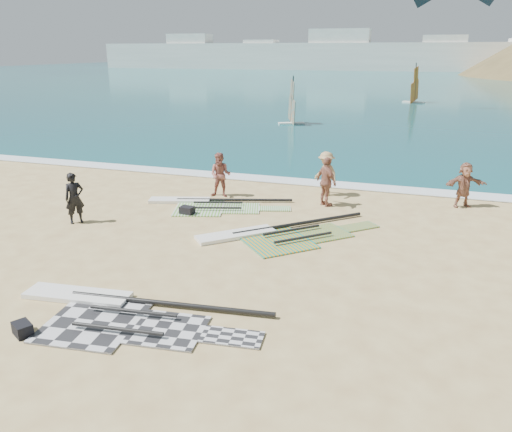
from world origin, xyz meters
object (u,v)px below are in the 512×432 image
(beachgoer_back, at_px, (326,182))
(person_wetsuit, at_px, (74,198))
(rig_grey, at_px, (115,311))
(rig_orange, at_px, (277,234))
(beachgoer_left, at_px, (221,175))
(gear_bag_far, at_px, (22,329))
(beachgoer_right, at_px, (464,185))
(rig_green, at_px, (207,204))
(gear_bag_near, at_px, (187,211))
(beachgoer_mid, at_px, (326,174))

(beachgoer_back, bearing_deg, person_wetsuit, 73.76)
(rig_grey, xyz_separation_m, rig_orange, (2.24, 6.25, -0.00))
(beachgoer_left, relative_size, beachgoer_back, 0.96)
(beachgoer_back, bearing_deg, gear_bag_far, 111.62)
(person_wetsuit, xyz_separation_m, beachgoer_right, (13.43, 6.48, -0.02))
(rig_orange, bearing_deg, gear_bag_far, -158.58)
(rig_grey, height_order, beachgoer_right, beachgoer_right)
(rig_green, distance_m, gear_bag_near, 1.35)
(rig_grey, xyz_separation_m, beachgoer_right, (8.36, 11.76, 0.85))
(rig_orange, height_order, beachgoer_back, beachgoer_back)
(rig_green, distance_m, person_wetsuit, 5.07)
(rig_grey, relative_size, rig_green, 1.08)
(gear_bag_near, distance_m, gear_bag_far, 8.82)
(gear_bag_near, bearing_deg, beachgoer_mid, 43.53)
(beachgoer_mid, relative_size, beachgoer_right, 1.06)
(rig_orange, bearing_deg, rig_green, 103.08)
(person_wetsuit, height_order, beachgoer_mid, beachgoer_mid)
(rig_green, bearing_deg, rig_grey, -97.63)
(gear_bag_far, bearing_deg, person_wetsuit, 118.60)
(rig_orange, height_order, person_wetsuit, person_wetsuit)
(beachgoer_mid, bearing_deg, beachgoer_left, -124.18)
(gear_bag_near, bearing_deg, rig_orange, -15.86)
(beachgoer_left, xyz_separation_m, beachgoer_mid, (4.22, 1.55, 0.01))
(rig_green, bearing_deg, rig_orange, -50.54)
(beachgoer_right, bearing_deg, beachgoer_left, 166.03)
(rig_grey, relative_size, gear_bag_far, 13.75)
(person_wetsuit, distance_m, beachgoer_right, 14.92)
(rig_grey, height_order, gear_bag_near, gear_bag_near)
(gear_bag_near, height_order, beachgoer_mid, beachgoer_mid)
(rig_grey, xyz_separation_m, rig_green, (-1.43, 8.68, -0.00))
(beachgoer_mid, xyz_separation_m, beachgoer_right, (5.52, 0.12, -0.05))
(rig_green, distance_m, rig_orange, 4.40)
(rig_green, distance_m, gear_bag_far, 10.15)
(beachgoer_mid, bearing_deg, person_wetsuit, -105.59)
(gear_bag_far, bearing_deg, beachgoer_left, 89.87)
(beachgoer_left, bearing_deg, rig_orange, -52.73)
(person_wetsuit, distance_m, beachgoer_left, 6.07)
(person_wetsuit, xyz_separation_m, beachgoer_left, (3.70, 4.81, 0.02))
(rig_grey, height_order, rig_orange, same)
(gear_bag_far, height_order, beachgoer_left, beachgoer_left)
(rig_orange, bearing_deg, person_wetsuit, 144.28)
(beachgoer_back, bearing_deg, beachgoer_left, 44.08)
(beachgoer_mid, distance_m, beachgoer_right, 5.52)
(gear_bag_near, distance_m, person_wetsuit, 4.07)
(beachgoer_mid, bearing_deg, rig_orange, -60.81)
(rig_green, height_order, person_wetsuit, person_wetsuit)
(beachgoer_mid, relative_size, beachgoer_back, 0.96)
(beachgoer_left, xyz_separation_m, beachgoer_back, (4.51, 0.09, 0.04))
(beachgoer_back, bearing_deg, rig_green, 60.96)
(beachgoer_back, xyz_separation_m, beachgoer_right, (5.22, 1.58, -0.09))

